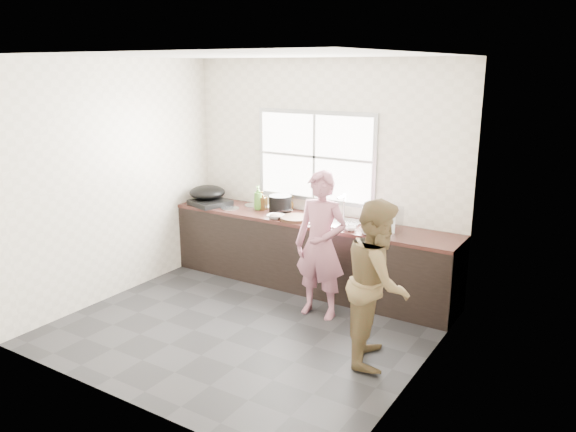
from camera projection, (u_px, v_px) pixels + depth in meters
The scene contains 30 objects.
floor at pixel (246, 327), 5.80m from camera, with size 3.60×3.20×0.01m, color #262628.
ceiling at pixel (241, 55), 5.10m from camera, with size 3.60×3.20×0.01m, color silver.
wall_back at pixel (323, 174), 6.77m from camera, with size 3.60×0.01×2.70m, color silver.
wall_left at pixel (116, 180), 6.38m from camera, with size 0.01×3.20×2.70m, color beige.
wall_right at pixel (424, 227), 4.53m from camera, with size 0.01×3.20×2.70m, color beige.
wall_front at pixel (114, 242), 4.14m from camera, with size 3.60×0.01×2.70m, color beige.
cabinet at pixel (309, 254), 6.75m from camera, with size 3.60×0.62×0.82m, color black.
countertop at pixel (310, 220), 6.64m from camera, with size 3.60×0.64×0.04m, color #361B16.
sink at pixel (336, 222), 6.45m from camera, with size 0.55×0.45×0.02m, color silver.
faucet at pixel (344, 207), 6.58m from camera, with size 0.02×0.02×0.30m, color silver.
window_frame at pixel (315, 157), 6.75m from camera, with size 1.60×0.05×1.10m, color #9EA0A5.
window_glazing at pixel (314, 157), 6.73m from camera, with size 1.50×0.01×1.00m, color white.
woman at pixel (321, 250), 5.90m from camera, with size 0.54×0.35×1.47m, color #AA6678.
person_side at pixel (378, 282), 4.98m from camera, with size 0.73×0.57×1.50m, color brown.
cutting_board at pixel (296, 218), 6.57m from camera, with size 0.37×0.37×0.04m, color #301F13.
cleaver at pixel (285, 210), 6.84m from camera, with size 0.19×0.10×0.01m, color silver.
bowl_mince at pixel (275, 216), 6.63m from camera, with size 0.19×0.19×0.05m, color silver.
bowl_crabs at pixel (370, 232), 6.01m from camera, with size 0.18×0.18×0.06m, color silver.
bowl_held at pixel (350, 228), 6.14m from camera, with size 0.19×0.19×0.06m, color silver.
black_pot at pixel (280, 204), 6.93m from camera, with size 0.28×0.28×0.20m, color black.
plate_food at pixel (272, 207), 7.16m from camera, with size 0.21×0.21×0.02m, color white.
bottle_green at pixel (258, 198), 7.01m from camera, with size 0.12×0.12×0.30m, color #47842B.
bottle_brown_tall at pixel (262, 201), 7.03m from camera, with size 0.10×0.10×0.22m, color #472E11.
bottle_brown_short at pixel (289, 203), 7.03m from camera, with size 0.12×0.12×0.16m, color #513714.
glass_jar at pixel (261, 203), 7.18m from camera, with size 0.07×0.07×0.10m, color white.
burner at pixel (210, 203), 7.26m from camera, with size 0.44×0.44×0.07m, color black.
wok at pixel (207, 192), 7.32m from camera, with size 0.47×0.47×0.18m, color black.
dish_rack at pixel (383, 219), 6.07m from camera, with size 0.37×0.26×0.28m, color silver.
pot_lid_left at pixel (230, 208), 7.08m from camera, with size 0.23×0.23×0.01m, color #B0B2B7.
pot_lid_right at pixel (254, 205), 7.24m from camera, with size 0.25×0.25×0.01m, color #B6B8BD.
Camera 1 is at (3.19, -4.27, 2.61)m, focal length 35.00 mm.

